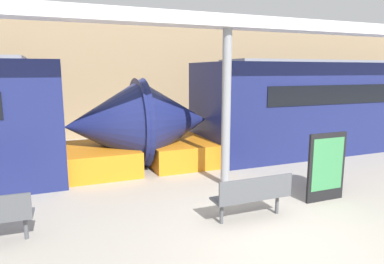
# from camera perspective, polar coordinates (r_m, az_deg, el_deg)

# --- Properties ---
(ground_plane) EXTENTS (60.00, 60.00, 0.00)m
(ground_plane) POSITION_cam_1_polar(r_m,az_deg,el_deg) (6.34, 14.53, -16.80)
(ground_plane) COLOR #A8A093
(station_wall) EXTENTS (56.00, 0.20, 5.00)m
(station_wall) POSITION_cam_1_polar(r_m,az_deg,el_deg) (15.39, -9.01, 8.81)
(station_wall) COLOR #9E8460
(station_wall) RESTS_ON ground_plane
(train_left) EXTENTS (19.62, 2.93, 3.20)m
(train_left) POSITION_cam_1_polar(r_m,az_deg,el_deg) (15.61, 28.92, 4.13)
(train_left) COLOR navy
(train_left) RESTS_ON ground_plane
(bench_near) EXTENTS (1.56, 0.44, 0.88)m
(bench_near) POSITION_cam_1_polar(r_m,az_deg,el_deg) (6.72, 10.14, -10.13)
(bench_near) COLOR #4C4F54
(bench_near) RESTS_ON ground_plane
(trash_bin) EXTENTS (0.51, 0.51, 0.86)m
(trash_bin) POSITION_cam_1_polar(r_m,az_deg,el_deg) (8.94, 21.42, -6.14)
(trash_bin) COLOR black
(trash_bin) RESTS_ON ground_plane
(poster_board) EXTENTS (0.98, 0.07, 1.52)m
(poster_board) POSITION_cam_1_polar(r_m,az_deg,el_deg) (8.05, 21.50, -5.43)
(poster_board) COLOR black
(poster_board) RESTS_ON ground_plane
(support_column_near) EXTENTS (0.22, 0.22, 3.82)m
(support_column_near) POSITION_cam_1_polar(r_m,az_deg,el_deg) (8.39, 5.71, 3.78)
(support_column_near) COLOR gray
(support_column_near) RESTS_ON ground_plane
(canopy_beam) EXTENTS (28.00, 0.60, 0.28)m
(canopy_beam) POSITION_cam_1_polar(r_m,az_deg,el_deg) (8.41, 5.97, 17.79)
(canopy_beam) COLOR silver
(canopy_beam) RESTS_ON support_column_near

